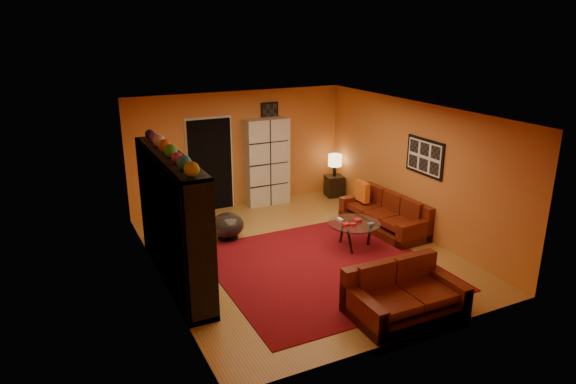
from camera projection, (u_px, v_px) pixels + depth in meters
name	position (u px, v px, depth m)	size (l,w,h in m)	color
floor	(300.00, 253.00, 9.38)	(6.00, 6.00, 0.00)	olive
ceiling	(301.00, 111.00, 8.56)	(6.00, 6.00, 0.00)	white
wall_back	(239.00, 149.00, 11.53)	(6.00, 6.00, 0.00)	#CA6D2C
wall_front	(411.00, 250.00, 6.41)	(6.00, 6.00, 0.00)	#CA6D2C
wall_left	(157.00, 207.00, 7.92)	(6.00, 6.00, 0.00)	#CA6D2C
wall_right	(414.00, 168.00, 10.02)	(6.00, 6.00, 0.00)	#CA6D2C
rug	(324.00, 267.00, 8.82)	(3.60, 3.60, 0.01)	#5B0A13
doorway	(210.00, 165.00, 11.29)	(0.95, 0.10, 2.04)	black
wall_art_right	(425.00, 157.00, 9.66)	(0.03, 1.00, 0.70)	black
wall_art_back	(270.00, 114.00, 11.59)	(0.42, 0.03, 0.52)	black
entertainment_unit	(173.00, 219.00, 8.09)	(0.45, 3.00, 2.10)	black
tv	(177.00, 225.00, 8.09)	(0.12, 0.88, 0.51)	black
sofa	(387.00, 215.00, 10.42)	(0.94, 2.04, 0.85)	#4E140A
loveseat	(402.00, 294.00, 7.40)	(1.62, 0.98, 0.85)	#4E140A
throw_pillow	(362.00, 191.00, 10.80)	(0.12, 0.42, 0.42)	orange
coffee_table	(354.00, 225.00, 9.47)	(0.97, 0.97, 0.48)	silver
storage_cabinet	(267.00, 162.00, 11.70)	(0.99, 0.44, 1.98)	beige
bowl_chair	(228.00, 225.00, 9.91)	(0.63, 0.63, 0.52)	black
side_table	(334.00, 186.00, 12.41)	(0.40, 0.40, 0.50)	black
table_lamp	(335.00, 161.00, 12.21)	(0.32, 0.32, 0.53)	black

